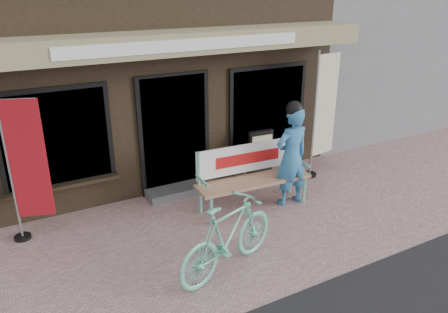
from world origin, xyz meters
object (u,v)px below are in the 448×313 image
nobori_red (26,168)px  menu_stand (260,155)px  person (292,155)px  nobori_cream (323,112)px  bench (251,171)px  bicycle (228,237)px

nobori_red → menu_stand: 4.20m
person → menu_stand: (0.08, 1.08, -0.39)m
nobori_red → person: bearing=6.5°
nobori_red → nobori_cream: 5.37m
person → bench: bearing=156.7°
bench → nobori_cream: size_ratio=0.81×
bench → nobori_red: nobori_red is taller
bench → menu_stand: (0.73, 0.82, -0.12)m
bench → menu_stand: bench is taller
bench → nobori_cream: 2.12m
bench → nobori_cream: nobori_cream is taller
nobori_cream → bench: bearing=-173.5°
nobori_cream → person: bearing=-157.8°
bicycle → menu_stand: (1.98, 2.28, -0.00)m
person → menu_stand: bearing=83.9°
bicycle → nobori_cream: nobori_cream is taller
bench → menu_stand: bearing=51.9°
person → nobori_cream: size_ratio=0.74×
person → nobori_red: nobori_red is taller
bicycle → nobori_cream: 3.84m
nobori_cream → bicycle: bearing=-156.7°
menu_stand → nobori_red: bearing=-173.9°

